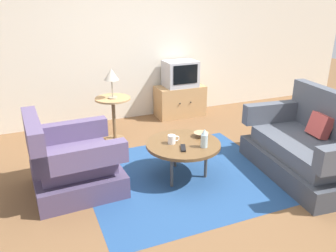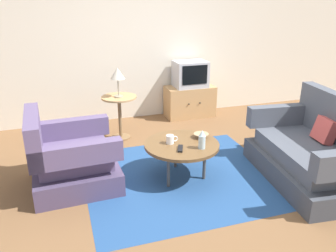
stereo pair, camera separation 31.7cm
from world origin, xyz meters
name	(u,v)px [view 1 (the left image)]	position (x,y,z in m)	size (l,w,h in m)	color
ground_plane	(186,175)	(0.00, 0.00, 0.00)	(16.00, 16.00, 0.00)	brown
back_wall	(127,37)	(0.00, 2.28, 1.35)	(9.00, 0.12, 2.70)	beige
area_rug	(183,176)	(-0.05, 0.00, 0.00)	(2.19, 1.99, 0.00)	navy
armchair	(71,164)	(-1.27, 0.21, 0.30)	(0.93, 0.92, 0.86)	#4B3E5C
couch	(310,149)	(1.34, -0.50, 0.31)	(1.02, 1.59, 0.95)	#3E424B
coffee_table	(183,145)	(-0.05, 0.00, 0.39)	(0.84, 0.84, 0.42)	brown
side_table	(113,110)	(-0.50, 1.36, 0.46)	(0.50, 0.50, 0.64)	tan
tv_stand	(180,101)	(0.82, 1.98, 0.26)	(0.83, 0.44, 0.53)	tan
television	(180,74)	(0.82, 1.97, 0.74)	(0.54, 0.41, 0.43)	#B7B7BC
table_lamp	(111,76)	(-0.51, 1.34, 0.96)	(0.20, 0.20, 0.41)	#9E937A
vase	(204,139)	(0.11, -0.19, 0.52)	(0.08, 0.08, 0.21)	silver
mug	(172,139)	(-0.17, 0.04, 0.47)	(0.14, 0.09, 0.10)	white
bowl	(201,135)	(0.22, 0.08, 0.45)	(0.18, 0.18, 0.05)	tan
tv_remote_dark	(183,148)	(-0.12, -0.15, 0.43)	(0.11, 0.17, 0.02)	black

